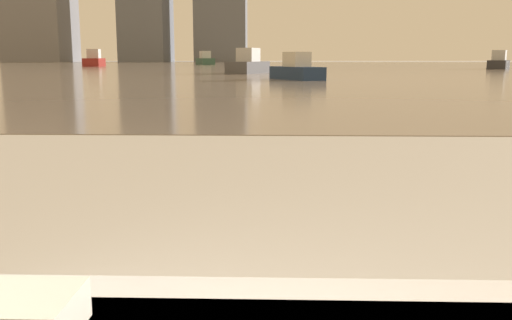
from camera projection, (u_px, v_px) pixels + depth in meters
name	position (u px, v px, depth m)	size (l,w,h in m)	color
towel_stack	(0.00, 316.00, 1.03)	(0.27, 0.19, 0.08)	silver
harbor_water	(272.00, 66.00, 61.33)	(180.00, 110.00, 0.01)	gray
harbor_boat_0	(499.00, 62.00, 47.46)	(3.10, 4.32, 1.55)	#2D2D33
harbor_boat_1	(94.00, 60.00, 61.42)	(2.32, 5.06, 1.83)	maroon
harbor_boat_2	(297.00, 70.00, 24.98)	(2.41, 3.36, 1.20)	navy
harbor_boat_3	(248.00, 64.00, 34.55)	(2.61, 4.29, 1.52)	#4C4C51
harbor_boat_4	(205.00, 60.00, 75.70)	(3.10, 5.03, 1.78)	#335647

